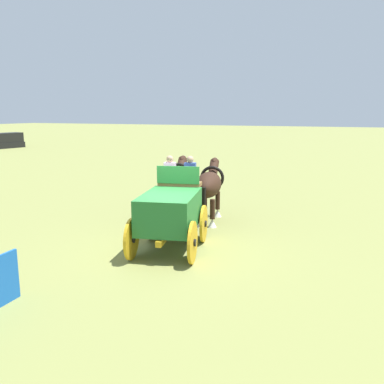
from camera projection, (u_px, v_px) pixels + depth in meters
The scene contains 5 objects.
ground_plane at pixel (170, 250), 12.25m from camera, with size 220.00×220.00×0.00m, color olive.
show_wagon at pixel (171, 210), 12.19m from camera, with size 5.44×2.41×2.64m.
draft_horse_near at pixel (175, 183), 15.52m from camera, with size 3.06×1.42×2.27m.
draft_horse_off at pixel (209, 185), 15.31m from camera, with size 3.17×1.36×2.20m.
parked_vehicle_g at pixel (4, 141), 46.47m from camera, with size 4.47×2.34×1.69m.
Camera 1 is at (-10.52, -5.16, 4.01)m, focal length 38.75 mm.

